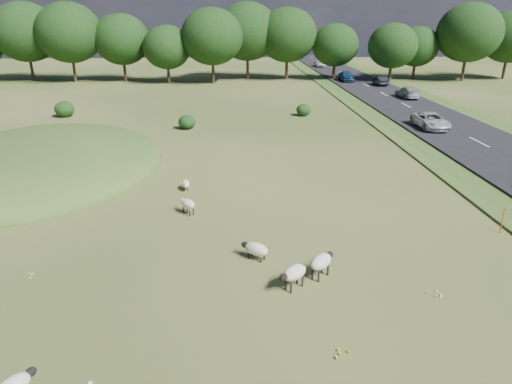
% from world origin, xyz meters
% --- Properties ---
extents(ground, '(160.00, 160.00, 0.00)m').
position_xyz_m(ground, '(0.00, 20.00, 0.00)').
color(ground, '#294916').
rests_on(ground, ground).
extents(mound, '(16.00, 20.00, 4.00)m').
position_xyz_m(mound, '(-12.00, 12.00, 0.00)').
color(mound, '#33561E').
rests_on(mound, ground).
extents(road, '(8.00, 150.00, 0.25)m').
position_xyz_m(road, '(20.00, 30.00, 0.12)').
color(road, black).
rests_on(road, ground).
extents(treeline, '(96.28, 14.66, 11.70)m').
position_xyz_m(treeline, '(-1.06, 55.44, 6.57)').
color(treeline, black).
rests_on(treeline, ground).
extents(shrubs, '(25.58, 7.63, 1.57)m').
position_xyz_m(shrubs, '(-7.07, 26.85, 0.70)').
color(shrubs, black).
rests_on(shrubs, ground).
extents(marker_post, '(0.06, 0.06, 1.20)m').
position_xyz_m(marker_post, '(13.14, 0.78, 0.60)').
color(marker_post, '#D8590C').
rests_on(marker_post, ground).
extents(sheep_0, '(0.56, 1.03, 0.58)m').
position_xyz_m(sheep_0, '(-1.91, 7.14, 0.36)').
color(sheep_0, beige).
rests_on(sheep_0, ground).
extents(sheep_2, '(1.25, 1.05, 0.73)m').
position_xyz_m(sheep_2, '(1.74, -1.09, 0.46)').
color(sheep_2, beige).
rests_on(sheep_2, ground).
extents(sheep_3, '(0.96, 1.06, 0.79)m').
position_xyz_m(sheep_3, '(-1.45, 3.68, 0.55)').
color(sheep_3, beige).
rests_on(sheep_3, ground).
extents(sheep_5, '(1.24, 1.15, 0.93)m').
position_xyz_m(sheep_5, '(3.01, -3.37, 0.65)').
color(sheep_5, beige).
rests_on(sheep_5, ground).
extents(sheep_6, '(1.22, 1.25, 0.96)m').
position_xyz_m(sheep_6, '(4.16, -2.61, 0.67)').
color(sheep_6, beige).
rests_on(sheep_6, ground).
extents(car_0, '(1.78, 4.42, 1.51)m').
position_xyz_m(car_0, '(18.10, 52.53, 1.00)').
color(car_0, navy).
rests_on(car_0, road).
extents(car_1, '(1.85, 4.55, 1.32)m').
position_xyz_m(car_1, '(21.90, 36.91, 0.91)').
color(car_1, '#A4A6AC').
rests_on(car_1, road).
extents(car_3, '(2.06, 4.48, 1.24)m').
position_xyz_m(car_3, '(18.10, 74.46, 0.87)').
color(car_3, white).
rests_on(car_3, road).
extents(car_4, '(1.85, 4.55, 1.32)m').
position_xyz_m(car_4, '(21.90, 88.06, 0.91)').
color(car_4, maroon).
rests_on(car_4, road).
extents(car_5, '(1.31, 3.75, 1.23)m').
position_xyz_m(car_5, '(21.90, 47.88, 0.87)').
color(car_5, black).
rests_on(car_5, road).
extents(car_6, '(2.17, 4.70, 1.31)m').
position_xyz_m(car_6, '(18.10, 20.92, 0.90)').
color(car_6, silver).
rests_on(car_6, road).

